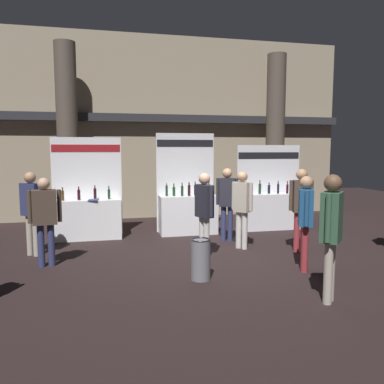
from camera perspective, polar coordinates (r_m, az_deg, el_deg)
ground_plane at (r=7.89m, az=3.31°, el=-9.66°), size 24.00×24.00×0.00m
hall_colonnade at (r=12.30m, az=-2.82°, el=9.28°), size 11.21×1.35×5.70m
exhibitor_booth_0 at (r=9.75m, az=-15.27°, el=-3.15°), size 1.70×0.70×2.48m
exhibitor_booth_1 at (r=9.96m, az=-0.66°, el=-2.57°), size 1.54×0.66×2.60m
exhibitor_booth_2 at (r=10.82m, az=11.80°, el=-2.22°), size 1.85×0.66×2.30m
trash_bin at (r=6.51m, az=1.29°, el=-9.96°), size 0.33×0.33×0.69m
visitor_0 at (r=7.11m, az=16.51°, el=-3.24°), size 0.37×0.51×1.71m
visitor_1 at (r=7.56m, az=-21.03°, el=-2.97°), size 0.59×0.31×1.66m
visitor_2 at (r=8.39m, az=15.89°, el=-1.57°), size 0.48×0.33×1.77m
visitor_3 at (r=5.73m, az=19.98°, el=-4.80°), size 0.42×0.43×1.83m
visitor_4 at (r=8.45m, az=-22.77°, el=-1.94°), size 0.48×0.41×1.73m
visitor_5 at (r=7.68m, az=1.84°, el=-2.36°), size 0.33×0.52×1.71m
visitor_6 at (r=8.42m, az=7.45°, el=-1.71°), size 0.39×0.41×1.70m
visitor_9 at (r=9.08m, az=5.24°, el=-0.85°), size 0.49×0.37×1.74m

